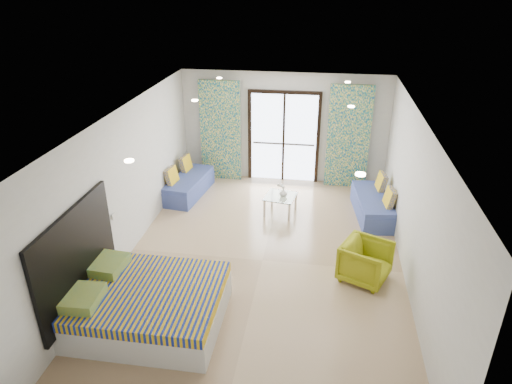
# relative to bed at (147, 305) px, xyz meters

# --- Properties ---
(floor) EXTENTS (5.00, 7.50, 0.01)m
(floor) POSITION_rel_bed_xyz_m (1.48, 1.86, -0.31)
(floor) COLOR #9D7E5D
(floor) RESTS_ON ground
(ceiling) EXTENTS (5.00, 7.50, 0.01)m
(ceiling) POSITION_rel_bed_xyz_m (1.48, 1.86, 2.39)
(ceiling) COLOR silver
(ceiling) RESTS_ON ground
(wall_back) EXTENTS (5.00, 0.01, 2.70)m
(wall_back) POSITION_rel_bed_xyz_m (1.48, 5.61, 1.04)
(wall_back) COLOR silver
(wall_back) RESTS_ON ground
(wall_front) EXTENTS (5.00, 0.01, 2.70)m
(wall_front) POSITION_rel_bed_xyz_m (1.48, -1.89, 1.04)
(wall_front) COLOR silver
(wall_front) RESTS_ON ground
(wall_left) EXTENTS (0.01, 7.50, 2.70)m
(wall_left) POSITION_rel_bed_xyz_m (-1.02, 1.86, 1.04)
(wall_left) COLOR silver
(wall_left) RESTS_ON ground
(wall_right) EXTENTS (0.01, 7.50, 2.70)m
(wall_right) POSITION_rel_bed_xyz_m (3.98, 1.86, 1.04)
(wall_right) COLOR silver
(wall_right) RESTS_ON ground
(balcony_door) EXTENTS (1.76, 0.08, 2.28)m
(balcony_door) POSITION_rel_bed_xyz_m (1.48, 5.58, 0.95)
(balcony_door) COLOR black
(balcony_door) RESTS_ON floor
(balcony_rail) EXTENTS (1.52, 0.03, 0.04)m
(balcony_rail) POSITION_rel_bed_xyz_m (1.48, 5.59, 0.64)
(balcony_rail) COLOR #595451
(balcony_rail) RESTS_ON balcony_door
(curtain_left) EXTENTS (1.00, 0.10, 2.50)m
(curtain_left) POSITION_rel_bed_xyz_m (-0.07, 5.43, 0.94)
(curtain_left) COLOR white
(curtain_left) RESTS_ON floor
(curtain_right) EXTENTS (1.00, 0.10, 2.50)m
(curtain_right) POSITION_rel_bed_xyz_m (3.03, 5.43, 0.94)
(curtain_right) COLOR white
(curtain_right) RESTS_ON floor
(downlight_a) EXTENTS (0.12, 0.12, 0.02)m
(downlight_a) POSITION_rel_bed_xyz_m (0.08, -0.14, 2.36)
(downlight_a) COLOR #FFE0B2
(downlight_a) RESTS_ON ceiling
(downlight_b) EXTENTS (0.12, 0.12, 0.02)m
(downlight_b) POSITION_rel_bed_xyz_m (2.88, -0.14, 2.36)
(downlight_b) COLOR #FFE0B2
(downlight_b) RESTS_ON ceiling
(downlight_c) EXTENTS (0.12, 0.12, 0.02)m
(downlight_c) POSITION_rel_bed_xyz_m (0.08, 2.86, 2.36)
(downlight_c) COLOR #FFE0B2
(downlight_c) RESTS_ON ceiling
(downlight_d) EXTENTS (0.12, 0.12, 0.02)m
(downlight_d) POSITION_rel_bed_xyz_m (2.88, 2.86, 2.36)
(downlight_d) COLOR #FFE0B2
(downlight_d) RESTS_ON ceiling
(downlight_e) EXTENTS (0.12, 0.12, 0.02)m
(downlight_e) POSITION_rel_bed_xyz_m (0.08, 4.86, 2.36)
(downlight_e) COLOR #FFE0B2
(downlight_e) RESTS_ON ceiling
(downlight_f) EXTENTS (0.12, 0.12, 0.02)m
(downlight_f) POSITION_rel_bed_xyz_m (2.88, 4.86, 2.36)
(downlight_f) COLOR #FFE0B2
(downlight_f) RESTS_ON ceiling
(headboard) EXTENTS (0.06, 2.10, 1.50)m
(headboard) POSITION_rel_bed_xyz_m (-0.98, 0.00, 0.74)
(headboard) COLOR black
(headboard) RESTS_ON floor
(switch_plate) EXTENTS (0.02, 0.10, 0.10)m
(switch_plate) POSITION_rel_bed_xyz_m (-0.99, 1.25, 0.74)
(switch_plate) COLOR silver
(switch_plate) RESTS_ON wall_left
(bed) EXTENTS (2.15, 1.76, 0.74)m
(bed) POSITION_rel_bed_xyz_m (0.00, 0.00, 0.00)
(bed) COLOR silver
(bed) RESTS_ON floor
(daybed_left) EXTENTS (0.85, 1.73, 0.82)m
(daybed_left) POSITION_rel_bed_xyz_m (-0.64, 4.34, -0.06)
(daybed_left) COLOR #3D4C91
(daybed_left) RESTS_ON floor
(daybed_right) EXTENTS (0.85, 1.75, 0.83)m
(daybed_right) POSITION_rel_bed_xyz_m (3.59, 3.92, -0.05)
(daybed_right) COLOR #3D4C91
(daybed_right) RESTS_ON floor
(coffee_table) EXTENTS (0.74, 0.74, 0.73)m
(coffee_table) POSITION_rel_bed_xyz_m (1.61, 3.74, 0.06)
(coffee_table) COLOR silver
(coffee_table) RESTS_ON floor
(vase) EXTENTS (0.23, 0.24, 0.17)m
(vase) POSITION_rel_bed_xyz_m (1.67, 3.72, 0.19)
(vase) COLOR white
(vase) RESTS_ON coffee_table
(armchair) EXTENTS (0.95, 0.97, 0.77)m
(armchair) POSITION_rel_bed_xyz_m (3.28, 1.58, 0.08)
(armchair) COLOR #999C14
(armchair) RESTS_ON floor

